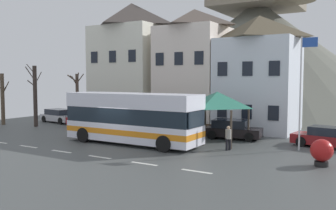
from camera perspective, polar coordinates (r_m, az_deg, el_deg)
ground_plane at (r=23.73m, az=-8.85°, el=-6.51°), size 40.00×60.00×0.07m
townhouse_00 at (r=37.31m, az=-5.68°, el=6.62°), size 6.87×6.11×11.89m
townhouse_01 at (r=33.33m, az=4.10°, el=5.80°), size 5.70×5.73×10.58m
townhouse_02 at (r=30.94m, az=13.97°, el=4.78°), size 6.10×5.48×9.48m
hilltop_castle at (r=50.91m, az=13.75°, el=7.85°), size 38.09×38.09×21.94m
transit_bus at (r=24.18m, az=-5.65°, el=-2.13°), size 9.57×2.70×3.38m
bus_shelter at (r=24.72m, az=7.73°, el=0.80°), size 3.60×3.60×3.47m
parked_car_00 at (r=26.73m, az=10.04°, el=-3.80°), size 4.21×2.34×1.37m
parked_car_01 at (r=33.48m, az=-12.29°, el=-2.29°), size 4.34×2.26×1.27m
parked_car_02 at (r=37.67m, az=-16.64°, el=-1.64°), size 4.35×2.40×1.31m
parked_car_03 at (r=25.15m, az=23.94°, el=-4.66°), size 4.46×2.27×1.31m
pedestrian_00 at (r=22.36m, az=9.44°, el=-4.90°), size 0.35×0.35×1.49m
pedestrian_01 at (r=23.82m, az=5.51°, el=-4.26°), size 0.29×0.31×1.52m
public_bench at (r=28.06m, az=5.53°, el=-3.78°), size 1.54×0.48×0.87m
flagpole at (r=23.11m, az=20.27°, el=2.97°), size 0.95×0.10×6.82m
harbour_buoy at (r=19.66m, az=22.97°, el=-6.71°), size 1.11×1.11×1.36m
bare_tree_00 at (r=34.91m, az=-20.13°, el=1.46°), size 1.25×1.40×5.66m
bare_tree_01 at (r=37.51m, az=-24.51°, el=0.96°), size 1.85×0.38×4.82m
bare_tree_02 at (r=30.36m, az=-14.05°, el=0.66°), size 1.41×1.18×4.83m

